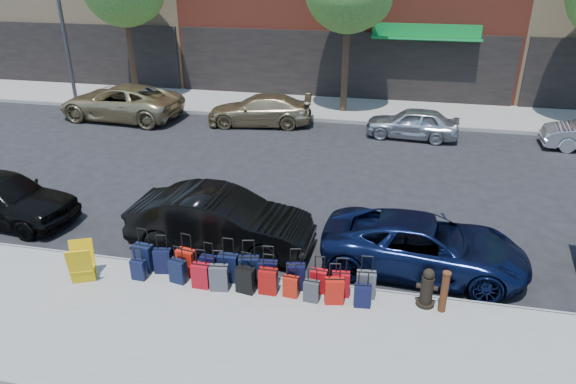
% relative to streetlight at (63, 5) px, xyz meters
% --- Properties ---
extents(ground, '(120.00, 120.00, 0.00)m').
position_rel_streetlight_xyz_m(ground, '(12.80, -8.80, -4.66)').
color(ground, black).
rests_on(ground, ground).
extents(sidewalk_near, '(60.00, 4.00, 0.15)m').
position_rel_streetlight_xyz_m(sidewalk_near, '(12.80, -15.30, -4.59)').
color(sidewalk_near, gray).
rests_on(sidewalk_near, ground).
extents(sidewalk_far, '(60.00, 4.00, 0.15)m').
position_rel_streetlight_xyz_m(sidewalk_far, '(12.80, 1.20, -4.59)').
color(sidewalk_far, gray).
rests_on(sidewalk_far, ground).
extents(curb_near, '(60.00, 0.08, 0.15)m').
position_rel_streetlight_xyz_m(curb_near, '(12.80, -13.28, -4.59)').
color(curb_near, gray).
rests_on(curb_near, ground).
extents(curb_far, '(60.00, 0.08, 0.15)m').
position_rel_streetlight_xyz_m(curb_far, '(12.80, -0.82, -4.59)').
color(curb_far, gray).
rests_on(curb_far, ground).
extents(streetlight, '(2.59, 0.18, 8.00)m').
position_rel_streetlight_xyz_m(streetlight, '(0.00, 0.00, 0.00)').
color(streetlight, '#333338').
rests_on(streetlight, sidewalk_far).
extents(suitcase_front_0, '(0.47, 0.29, 1.06)m').
position_rel_streetlight_xyz_m(suitcase_front_0, '(10.29, -13.61, -4.18)').
color(suitcase_front_0, black).
rests_on(suitcase_front_0, sidewalk_near).
extents(suitcase_front_1, '(0.42, 0.28, 0.95)m').
position_rel_streetlight_xyz_m(suitcase_front_1, '(10.75, -13.59, -4.21)').
color(suitcase_front_1, black).
rests_on(suitcase_front_1, sidewalk_near).
extents(suitcase_front_2, '(0.46, 0.31, 1.03)m').
position_rel_streetlight_xyz_m(suitcase_front_2, '(11.32, -13.58, -4.19)').
color(suitcase_front_2, '#B1170B').
rests_on(suitcase_front_2, sidewalk_near).
extents(suitcase_front_3, '(0.37, 0.22, 0.86)m').
position_rel_streetlight_xyz_m(suitcase_front_3, '(11.84, -13.56, -4.24)').
color(suitcase_front_3, black).
rests_on(suitcase_front_3, sidewalk_near).
extents(suitcase_front_4, '(0.44, 0.24, 1.05)m').
position_rel_streetlight_xyz_m(suitcase_front_4, '(12.32, -13.60, -4.18)').
color(suitcase_front_4, black).
rests_on(suitcase_front_4, sidewalk_near).
extents(suitcase_front_5, '(0.49, 0.33, 1.07)m').
position_rel_streetlight_xyz_m(suitcase_front_5, '(12.81, -13.62, -4.17)').
color(suitcase_front_5, black).
rests_on(suitcase_front_5, sidewalk_near).
extents(suitcase_front_6, '(0.42, 0.26, 0.97)m').
position_rel_streetlight_xyz_m(suitcase_front_6, '(13.24, -13.60, -4.21)').
color(suitcase_front_6, black).
rests_on(suitcase_front_6, sidewalk_near).
extents(suitcase_front_7, '(0.44, 0.30, 0.98)m').
position_rel_streetlight_xyz_m(suitcase_front_7, '(13.85, -13.60, -4.20)').
color(suitcase_front_7, black).
rests_on(suitcase_front_7, sidewalk_near).
extents(suitcase_front_8, '(0.37, 0.22, 0.87)m').
position_rel_streetlight_xyz_m(suitcase_front_8, '(14.36, -13.60, -4.24)').
color(suitcase_front_8, '#B00B11').
rests_on(suitcase_front_8, sidewalk_near).
extents(suitcase_front_9, '(0.40, 0.25, 0.91)m').
position_rel_streetlight_xyz_m(suitcase_front_9, '(14.84, -13.65, -4.23)').
color(suitcase_front_9, '#9C0A11').
rests_on(suitcase_front_9, sidewalk_near).
extents(suitcase_front_10, '(0.43, 0.26, 0.98)m').
position_rel_streetlight_xyz_m(suitcase_front_10, '(15.37, -13.58, -4.20)').
color(suitcase_front_10, '#404046').
rests_on(suitcase_front_10, sidewalk_near).
extents(suitcase_back_0, '(0.34, 0.21, 0.78)m').
position_rel_streetlight_xyz_m(suitcase_back_0, '(10.33, -13.96, -4.27)').
color(suitcase_back_0, black).
rests_on(suitcase_back_0, sidewalk_near).
extents(suitcase_back_2, '(0.41, 0.29, 0.88)m').
position_rel_streetlight_xyz_m(suitcase_back_2, '(11.24, -13.89, -4.24)').
color(suitcase_back_2, black).
rests_on(suitcase_back_2, sidewalk_near).
extents(suitcase_back_3, '(0.39, 0.23, 0.92)m').
position_rel_streetlight_xyz_m(suitcase_back_3, '(11.81, -13.96, -4.22)').
color(suitcase_back_3, maroon).
rests_on(suitcase_back_3, sidewalk_near).
extents(suitcase_back_4, '(0.43, 0.29, 0.95)m').
position_rel_streetlight_xyz_m(suitcase_back_4, '(12.23, -13.97, -4.21)').
color(suitcase_back_4, '#3D3C42').
rests_on(suitcase_back_4, sidewalk_near).
extents(suitcase_back_5, '(0.44, 0.30, 0.96)m').
position_rel_streetlight_xyz_m(suitcase_back_5, '(12.82, -13.93, -4.21)').
color(suitcase_back_5, black).
rests_on(suitcase_back_5, sidewalk_near).
extents(suitcase_back_6, '(0.39, 0.23, 0.94)m').
position_rel_streetlight_xyz_m(suitcase_back_6, '(13.30, -13.87, -4.22)').
color(suitcase_back_6, maroon).
rests_on(suitcase_back_6, sidewalk_near).
extents(suitcase_back_7, '(0.34, 0.21, 0.77)m').
position_rel_streetlight_xyz_m(suitcase_back_7, '(13.80, -13.89, -4.27)').
color(suitcase_back_7, '#A7180A').
rests_on(suitcase_back_7, sidewalk_near).
extents(suitcase_back_8, '(0.34, 0.21, 0.78)m').
position_rel_streetlight_xyz_m(suitcase_back_8, '(14.26, -13.96, -4.27)').
color(suitcase_back_8, '#323236').
rests_on(suitcase_back_8, sidewalk_near).
extents(suitcase_back_9, '(0.42, 0.29, 0.93)m').
position_rel_streetlight_xyz_m(suitcase_back_9, '(14.74, -13.92, -4.22)').
color(suitcase_back_9, '#B0140B').
rests_on(suitcase_back_9, sidewalk_near).
extents(suitcase_back_10, '(0.36, 0.23, 0.82)m').
position_rel_streetlight_xyz_m(suitcase_back_10, '(15.33, -13.91, -4.26)').
color(suitcase_back_10, black).
rests_on(suitcase_back_10, sidewalk_near).
extents(fire_hydrant, '(0.44, 0.39, 0.87)m').
position_rel_streetlight_xyz_m(fire_hydrant, '(16.62, -13.59, -4.11)').
color(fire_hydrant, black).
rests_on(fire_hydrant, sidewalk_near).
extents(bollard, '(0.17, 0.17, 0.94)m').
position_rel_streetlight_xyz_m(bollard, '(16.95, -13.73, -4.03)').
color(bollard, '#38190C').
rests_on(bollard, sidewalk_near).
extents(display_rack, '(0.69, 0.72, 0.91)m').
position_rel_streetlight_xyz_m(display_rack, '(9.14, -14.28, -4.06)').
color(display_rack, gold).
rests_on(display_rack, sidewalk_near).
extents(car_near_0, '(4.43, 2.13, 1.46)m').
position_rel_streetlight_xyz_m(car_near_0, '(5.21, -11.89, -3.93)').
color(car_near_0, black).
rests_on(car_near_0, ground).
extents(car_near_1, '(4.66, 1.77, 1.52)m').
position_rel_streetlight_xyz_m(car_near_1, '(11.63, -12.04, -3.90)').
color(car_near_1, black).
rests_on(car_near_1, ground).
extents(car_near_2, '(4.85, 2.46, 1.31)m').
position_rel_streetlight_xyz_m(car_near_2, '(16.60, -12.01, -4.00)').
color(car_near_2, '#0C1538').
rests_on(car_near_2, ground).
extents(car_far_0, '(5.69, 2.92, 1.54)m').
position_rel_streetlight_xyz_m(car_far_0, '(3.56, -2.21, -3.89)').
color(car_far_0, tan).
rests_on(car_far_0, ground).
extents(car_far_1, '(4.73, 2.44, 1.31)m').
position_rel_streetlight_xyz_m(car_far_1, '(9.91, -1.77, -4.00)').
color(car_far_1, '#9E8A61').
rests_on(car_far_1, ground).
extents(car_far_2, '(3.77, 1.76, 1.25)m').
position_rel_streetlight_xyz_m(car_far_2, '(16.41, -2.21, -4.04)').
color(car_far_2, silver).
rests_on(car_far_2, ground).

